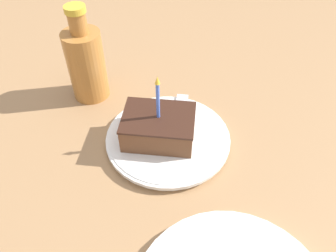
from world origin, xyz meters
TOP-DOWN VIEW (x-y plane):
  - ground_plane at (0.00, 0.00)m, footprint 2.40×2.40m
  - plate at (-0.03, 0.01)m, footprint 0.23×0.23m
  - cake_slice at (-0.03, 0.02)m, footprint 0.09×0.13m
  - fork at (0.02, -0.01)m, footprint 0.17×0.02m
  - bottle at (0.10, 0.19)m, footprint 0.08×0.08m

SIDE VIEW (x-z plane):
  - ground_plane at x=0.00m, z-range -0.04..0.00m
  - plate at x=-0.03m, z-range 0.00..0.02m
  - fork at x=0.02m, z-range 0.02..0.02m
  - cake_slice at x=-0.03m, z-range -0.02..0.11m
  - bottle at x=0.10m, z-range -0.02..0.18m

